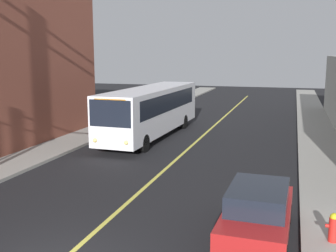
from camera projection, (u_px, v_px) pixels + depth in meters
name	position (u px, v px, depth m)	size (l,w,h in m)	color
sidewalk_left	(37.00, 155.00, 21.66)	(2.50, 90.00, 0.15)	gray
sidewalk_right	(329.00, 179.00, 17.48)	(2.50, 90.00, 0.15)	gray
lane_stripe_center	(192.00, 145.00, 24.29)	(0.16, 60.00, 0.01)	#D8CC4C
city_bus	(152.00, 109.00, 26.53)	(2.90, 12.22, 3.20)	silver
parked_car_red	(258.00, 212.00, 11.82)	(1.92, 4.45, 1.62)	maroon
fire_hydrant	(334.00, 227.00, 11.44)	(0.44, 0.26, 0.84)	red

